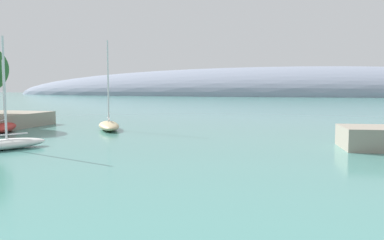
{
  "coord_description": "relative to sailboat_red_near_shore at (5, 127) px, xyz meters",
  "views": [
    {
      "loc": [
        11.76,
        -4.67,
        5.19
      ],
      "look_at": [
        3.53,
        27.74,
        2.32
      ],
      "focal_mm": 36.48,
      "sensor_mm": 36.0,
      "label": 1
    }
  ],
  "objects": [
    {
      "name": "sailboat_red_near_shore",
      "position": [
        0.0,
        0.0,
        0.0
      ],
      "size": [
        5.89,
        8.24,
        8.25
      ],
      "rotation": [
        0.0,
        0.0,
        2.08
      ],
      "color": "red",
      "rests_on": "water"
    },
    {
      "name": "distant_ridge",
      "position": [
        31.16,
        200.31,
        -0.58
      ],
      "size": [
        362.78,
        81.39,
        33.76
      ],
      "primitive_type": "ellipsoid",
      "color": "gray",
      "rests_on": "ground"
    },
    {
      "name": "sailboat_sand_outer_mooring",
      "position": [
        10.89,
        4.55,
        0.02
      ],
      "size": [
        5.93,
        7.85,
        10.65
      ],
      "rotation": [
        0.0,
        0.0,
        5.25
      ],
      "color": "#C6B284",
      "rests_on": "water"
    },
    {
      "name": "sailboat_white_mid_mooring",
      "position": [
        9.3,
        -10.96,
        -0.04
      ],
      "size": [
        5.27,
        6.63,
        9.3
      ],
      "rotation": [
        0.0,
        0.0,
        4.16
      ],
      "color": "white",
      "rests_on": "water"
    }
  ]
}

